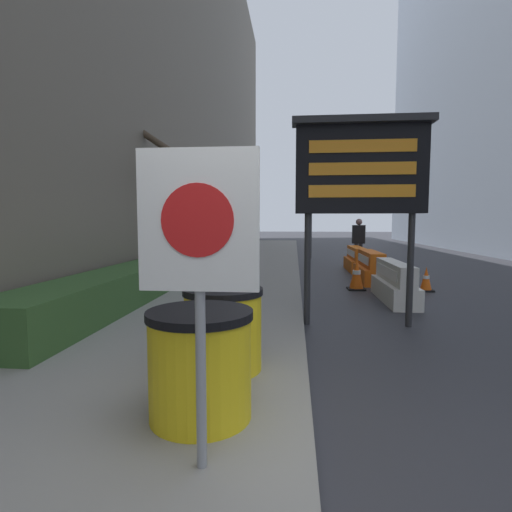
# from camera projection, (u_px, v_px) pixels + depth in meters

# --- Properties ---
(ground_plane) EXTENTS (120.00, 120.00, 0.00)m
(ground_plane) POSITION_uv_depth(u_px,v_px,m) (317.00, 492.00, 2.35)
(ground_plane) COLOR #2D2D33
(sidewalk_left) EXTENTS (3.76, 56.00, 0.15)m
(sidewalk_left) POSITION_uv_depth(u_px,v_px,m) (18.00, 461.00, 2.53)
(sidewalk_left) COLOR gray
(sidewalk_left) RESTS_ON ground_plane
(hedge_strip) EXTENTS (0.90, 6.19, 0.60)m
(hedge_strip) POSITION_uv_depth(u_px,v_px,m) (121.00, 287.00, 6.98)
(hedge_strip) COLOR #335628
(hedge_strip) RESTS_ON sidewalk_left
(bare_tree) EXTENTS (2.08, 2.14, 3.79)m
(bare_tree) POSITION_uv_depth(u_px,v_px,m) (178.00, 206.00, 10.32)
(bare_tree) COLOR #4C3D2D
(bare_tree) RESTS_ON sidewalk_left
(barrel_drum_foreground) EXTENTS (0.78, 0.78, 0.80)m
(barrel_drum_foreground) POSITION_uv_depth(u_px,v_px,m) (200.00, 364.00, 2.92)
(barrel_drum_foreground) COLOR yellow
(barrel_drum_foreground) RESTS_ON sidewalk_left
(barrel_drum_middle) EXTENTS (0.78, 0.78, 0.80)m
(barrel_drum_middle) POSITION_uv_depth(u_px,v_px,m) (223.00, 329.00, 3.88)
(barrel_drum_middle) COLOR yellow
(barrel_drum_middle) RESTS_ON sidewalk_left
(warning_sign) EXTENTS (0.68, 0.08, 1.84)m
(warning_sign) POSITION_uv_depth(u_px,v_px,m) (199.00, 245.00, 2.22)
(warning_sign) COLOR gray
(warning_sign) RESTS_ON sidewalk_left
(message_board) EXTENTS (2.04, 0.36, 3.11)m
(message_board) POSITION_uv_depth(u_px,v_px,m) (361.00, 170.00, 5.93)
(message_board) COLOR #28282B
(message_board) RESTS_ON ground_plane
(jersey_barrier_white) EXTENTS (0.53, 2.09, 0.79)m
(jersey_barrier_white) POSITION_uv_depth(u_px,v_px,m) (394.00, 284.00, 7.99)
(jersey_barrier_white) COLOR silver
(jersey_barrier_white) RESTS_ON ground_plane
(jersey_barrier_orange_far) EXTENTS (0.63, 1.88, 0.81)m
(jersey_barrier_orange_far) POSITION_uv_depth(u_px,v_px,m) (371.00, 269.00, 10.49)
(jersey_barrier_orange_far) COLOR orange
(jersey_barrier_orange_far) RESTS_ON ground_plane
(jersey_barrier_orange_near) EXTENTS (0.59, 1.97, 0.77)m
(jersey_barrier_orange_near) POSITION_uv_depth(u_px,v_px,m) (356.00, 260.00, 12.89)
(jersey_barrier_orange_near) COLOR orange
(jersey_barrier_orange_near) RESTS_ON ground_plane
(traffic_cone_near) EXTENTS (0.40, 0.40, 0.72)m
(traffic_cone_near) POSITION_uv_depth(u_px,v_px,m) (357.00, 275.00, 9.30)
(traffic_cone_near) COLOR black
(traffic_cone_near) RESTS_ON ground_plane
(traffic_cone_mid) EXTENTS (0.31, 0.31, 0.56)m
(traffic_cone_mid) POSITION_uv_depth(u_px,v_px,m) (426.00, 279.00, 9.10)
(traffic_cone_mid) COLOR black
(traffic_cone_mid) RESTS_ON ground_plane
(traffic_cone_far) EXTENTS (0.37, 0.37, 0.65)m
(traffic_cone_far) POSITION_uv_depth(u_px,v_px,m) (410.00, 265.00, 11.67)
(traffic_cone_far) COLOR black
(traffic_cone_far) RESTS_ON ground_plane
(traffic_light_near_curb) EXTENTS (0.28, 0.44, 3.52)m
(traffic_light_near_curb) POSITION_uv_depth(u_px,v_px,m) (311.00, 199.00, 17.06)
(traffic_light_near_curb) COLOR #2D2D30
(traffic_light_near_curb) RESTS_ON ground_plane
(pedestrian_worker) EXTENTS (0.49, 0.36, 1.69)m
(pedestrian_worker) POSITION_uv_depth(u_px,v_px,m) (359.00, 238.00, 14.07)
(pedestrian_worker) COLOR #333338
(pedestrian_worker) RESTS_ON ground_plane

